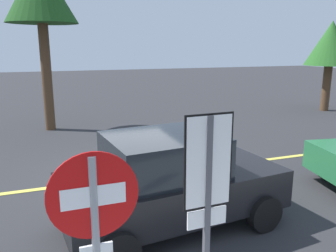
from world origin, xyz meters
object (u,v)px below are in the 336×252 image
stop_sign (96,236)px  car_black_mid_road (170,181)px  speed_limit_sign (208,186)px  tree_left_verge (331,45)px

stop_sign → car_black_mid_road: bearing=58.1°
speed_limit_sign → tree_left_verge: bearing=41.7°
stop_sign → tree_left_verge: size_ratio=0.54×
speed_limit_sign → tree_left_verge: tree_left_verge is taller
car_black_mid_road → tree_left_verge: size_ratio=0.93×
tree_left_verge → speed_limit_sign: bearing=-138.3°
speed_limit_sign → car_black_mid_road: bearing=78.7°
stop_sign → car_black_mid_road: (1.66, 2.66, -0.76)m
stop_sign → tree_left_verge: (12.94, 10.74, 1.65)m
speed_limit_sign → car_black_mid_road: speed_limit_sign is taller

